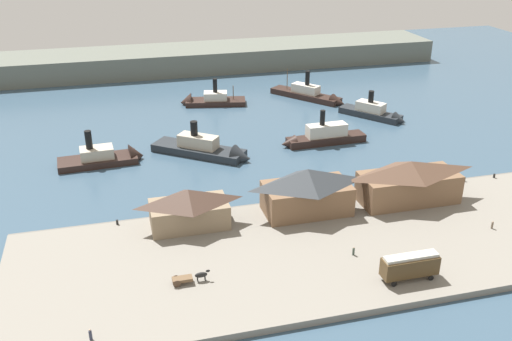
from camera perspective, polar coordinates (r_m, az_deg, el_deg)
ground_plane at (r=119.66m, az=3.53°, el=-2.58°), size 320.00×320.00×0.00m
quay_promenade at (r=101.47m, az=7.40°, el=-7.74°), size 110.00×36.00×1.20m
seawall_edge at (r=116.40m, az=4.08°, el=-3.14°), size 110.00×0.80×1.00m
ferry_shed_west_terminal at (r=105.21m, az=-6.73°, el=-3.70°), size 14.46×7.96×7.42m
ferry_shed_central_terminal at (r=109.34m, az=5.13°, el=-1.99°), size 16.78×9.12×9.03m
ferry_shed_east_terminal at (r=117.13m, az=15.06°, el=-1.02°), size 19.98×8.63×8.63m
street_tram at (r=93.81m, az=15.15°, el=-9.13°), size 9.17×2.82×4.41m
horse_cart at (r=91.34m, az=-6.73°, el=-10.60°), size 6.00×1.57×1.87m
pedestrian_at_waters_edge at (r=98.81m, az=9.73°, el=-7.97°), size 0.39×0.39×1.57m
pedestrian_near_cart at (r=83.56m, az=-16.23°, el=-15.50°), size 0.44×0.44×1.76m
pedestrian_walking_west at (r=113.60m, az=22.56°, el=-5.07°), size 0.38×0.38×1.54m
mooring_post_center_east at (r=135.07m, az=22.72°, el=-0.49°), size 0.44×0.44×0.90m
mooring_post_center_west at (r=109.56m, az=-13.72°, el=-5.04°), size 0.44×0.44×0.90m
mooring_post_west at (r=130.95m, az=20.12°, el=-0.83°), size 0.44×0.44×0.90m
ferry_near_quay at (r=177.34m, az=-4.96°, el=6.98°), size 20.72×9.97×10.29m
ferry_outer_harbor at (r=138.74m, az=-4.70°, el=2.05°), size 23.88×20.35×10.36m
ferry_approaching_west at (r=167.93m, az=11.92°, el=5.66°), size 15.77×18.71×9.09m
ferry_moored_east at (r=182.06m, az=5.71°, el=7.50°), size 19.83×23.73×10.39m
ferry_approaching_east at (r=139.17m, az=-14.50°, el=1.30°), size 20.13×7.94×10.78m
ferry_departing_north at (r=146.53m, az=6.39°, el=3.35°), size 22.52×5.19×10.05m
far_headland at (r=219.56m, az=-5.51°, el=11.14°), size 180.00×24.00×8.00m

